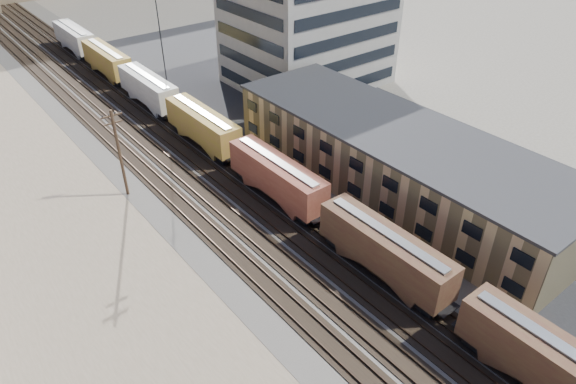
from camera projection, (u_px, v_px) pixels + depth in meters
ballast_bed at (165, 143)px, 65.50m from camera, size 18.00×200.00×0.06m
dirt_yard at (23, 245)px, 48.67m from camera, size 24.00×180.00×0.03m
asphalt_lot at (370, 136)px, 67.11m from camera, size 26.00×120.00×0.04m
rail_tracks at (161, 144)px, 65.17m from camera, size 11.40×200.00×0.24m
freight_train at (237, 149)px, 58.69m from camera, size 3.00×119.74×4.46m
warehouse at (395, 159)px, 54.95m from camera, size 12.40×40.40×7.25m
office_tower at (308, 23)px, 78.03m from camera, size 22.60×18.60×18.45m
utility_pole_north at (119, 152)px, 52.98m from camera, size 2.20×0.32×10.00m
radio_mast at (162, 44)px, 70.05m from camera, size 1.20×0.16×18.00m
parked_car_blue at (337, 120)px, 69.70m from camera, size 3.66×5.28×1.34m
parked_car_far at (344, 80)px, 81.47m from camera, size 2.44×4.85×1.58m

